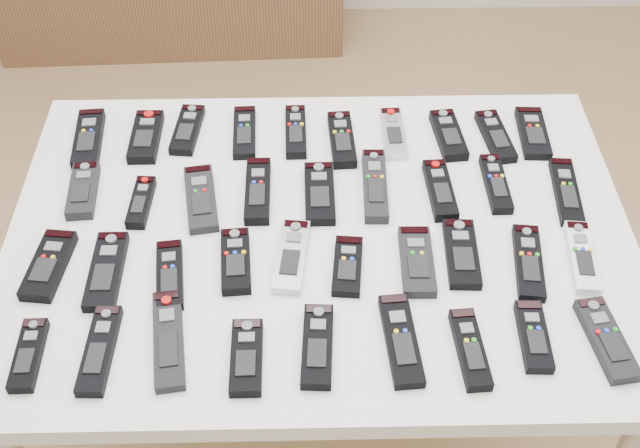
{
  "coord_description": "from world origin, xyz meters",
  "views": [
    {
      "loc": [
        0.05,
        -1.24,
        1.94
      ],
      "look_at": [
        0.07,
        -0.14,
        0.8
      ],
      "focal_mm": 45.0,
      "sensor_mm": 36.0,
      "label": 1
    }
  ],
  "objects_px": {
    "remote_7": "(448,135)",
    "remote_11": "(141,202)",
    "remote_13": "(258,191)",
    "remote_4": "(296,132)",
    "remote_29": "(29,355)",
    "remote_36": "(534,336)",
    "remote_17": "(496,184)",
    "remote_1": "(146,137)",
    "remote_31": "(169,340)",
    "remote_23": "(292,256)",
    "remote_6": "(393,133)",
    "remote_33": "(317,346)",
    "remote_16": "(440,190)",
    "remote_30": "(100,350)",
    "remote_20": "(106,271)",
    "remote_14": "(320,193)",
    "remote_15": "(375,186)",
    "remote_32": "(247,357)",
    "remote_37": "(606,339)",
    "remote_3": "(245,132)",
    "remote_26": "(462,254)",
    "remote_12": "(201,199)",
    "remote_21": "(170,275)",
    "remote_22": "(236,261)",
    "remote_9": "(533,133)",
    "remote_10": "(83,191)",
    "remote_34": "(401,340)",
    "remote_25": "(417,261)",
    "remote_0": "(88,139)",
    "remote_2": "(187,130)",
    "remote_24": "(348,266)",
    "table": "(320,250)",
    "remote_8": "(495,136)",
    "remote_28": "(582,257)",
    "remote_35": "(470,349)",
    "remote_18": "(566,192)",
    "remote_27": "(528,262)",
    "remote_19": "(49,265)",
    "remote_5": "(342,139)"
  },
  "relations": [
    {
      "from": "remote_11",
      "to": "remote_12",
      "type": "distance_m",
      "value": 0.12
    },
    {
      "from": "remote_1",
      "to": "remote_33",
      "type": "bearing_deg",
      "value": -56.56
    },
    {
      "from": "remote_16",
      "to": "remote_10",
      "type": "bearing_deg",
      "value": 176.08
    },
    {
      "from": "remote_5",
      "to": "remote_36",
      "type": "relative_size",
      "value": 1.19
    },
    {
      "from": "remote_25",
      "to": "remote_26",
      "type": "xyz_separation_m",
      "value": [
        0.09,
        0.02,
        -0.0
      ]
    },
    {
      "from": "remote_17",
      "to": "remote_28",
      "type": "distance_m",
      "value": 0.25
    },
    {
      "from": "remote_0",
      "to": "remote_2",
      "type": "height_order",
      "value": "remote_0"
    },
    {
      "from": "remote_11",
      "to": "remote_23",
      "type": "distance_m",
      "value": 0.35
    },
    {
      "from": "remote_2",
      "to": "remote_7",
      "type": "bearing_deg",
      "value": 2.69
    },
    {
      "from": "remote_15",
      "to": "remote_28",
      "type": "relative_size",
      "value": 1.16
    },
    {
      "from": "remote_14",
      "to": "remote_11",
      "type": "bearing_deg",
      "value": -177.46
    },
    {
      "from": "remote_6",
      "to": "remote_33",
      "type": "height_order",
      "value": "same"
    },
    {
      "from": "remote_7",
      "to": "remote_11",
      "type": "xyz_separation_m",
      "value": [
        -0.66,
        -0.2,
        -0.0
      ]
    },
    {
      "from": "remote_1",
      "to": "remote_31",
      "type": "height_order",
      "value": "remote_1"
    },
    {
      "from": "remote_30",
      "to": "remote_35",
      "type": "height_order",
      "value": "remote_35"
    },
    {
      "from": "remote_12",
      "to": "remote_25",
      "type": "bearing_deg",
      "value": -31.87
    },
    {
      "from": "remote_7",
      "to": "remote_16",
      "type": "bearing_deg",
      "value": -108.82
    },
    {
      "from": "remote_19",
      "to": "remote_21",
      "type": "bearing_deg",
      "value": 0.27
    },
    {
      "from": "remote_8",
      "to": "remote_34",
      "type": "xyz_separation_m",
      "value": [
        -0.26,
        -0.55,
        0.0
      ]
    },
    {
      "from": "remote_2",
      "to": "remote_22",
      "type": "relative_size",
      "value": 1.04
    },
    {
      "from": "remote_3",
      "to": "remote_26",
      "type": "relative_size",
      "value": 1.01
    },
    {
      "from": "remote_31",
      "to": "remote_32",
      "type": "xyz_separation_m",
      "value": [
        0.14,
        -0.04,
        0.0
      ]
    },
    {
      "from": "remote_11",
      "to": "remote_13",
      "type": "relative_size",
      "value": 0.76
    },
    {
      "from": "remote_4",
      "to": "remote_18",
      "type": "xyz_separation_m",
      "value": [
        0.56,
        -0.21,
        -0.0
      ]
    },
    {
      "from": "remote_1",
      "to": "remote_3",
      "type": "relative_size",
      "value": 0.96
    },
    {
      "from": "remote_26",
      "to": "remote_29",
      "type": "bearing_deg",
      "value": -161.84
    },
    {
      "from": "remote_2",
      "to": "remote_33",
      "type": "height_order",
      "value": "remote_33"
    },
    {
      "from": "remote_4",
      "to": "remote_32",
      "type": "relative_size",
      "value": 1.12
    },
    {
      "from": "remote_23",
      "to": "remote_37",
      "type": "bearing_deg",
      "value": -13.79
    },
    {
      "from": "remote_18",
      "to": "remote_28",
      "type": "xyz_separation_m",
      "value": [
        -0.01,
        -0.18,
        0.0
      ]
    },
    {
      "from": "remote_15",
      "to": "remote_34",
      "type": "distance_m",
      "value": 0.4
    },
    {
      "from": "remote_9",
      "to": "remote_12",
      "type": "xyz_separation_m",
      "value": [
        -0.73,
        -0.2,
        0.0
      ]
    },
    {
      "from": "remote_33",
      "to": "remote_34",
      "type": "xyz_separation_m",
      "value": [
        0.15,
        0.01,
        -0.0
      ]
    },
    {
      "from": "remote_17",
      "to": "remote_28",
      "type": "relative_size",
      "value": 0.95
    },
    {
      "from": "remote_29",
      "to": "remote_36",
      "type": "height_order",
      "value": "same"
    },
    {
      "from": "remote_32",
      "to": "remote_24",
      "type": "bearing_deg",
      "value": 47.81
    },
    {
      "from": "remote_35",
      "to": "remote_37",
      "type": "xyz_separation_m",
      "value": [
        0.24,
        0.02,
        -0.0
      ]
    },
    {
      "from": "remote_30",
      "to": "remote_20",
      "type": "bearing_deg",
      "value": 97.79
    },
    {
      "from": "remote_14",
      "to": "remote_6",
      "type": "bearing_deg",
      "value": 47.85
    },
    {
      "from": "remote_27",
      "to": "remote_31",
      "type": "xyz_separation_m",
      "value": [
        -0.67,
        -0.17,
        0.0
      ]
    },
    {
      "from": "remote_4",
      "to": "remote_13",
      "type": "bearing_deg",
      "value": -113.11
    },
    {
      "from": "remote_15",
      "to": "remote_32",
      "type": "bearing_deg",
      "value": -118.82
    },
    {
      "from": "remote_17",
      "to": "remote_1",
      "type": "bearing_deg",
      "value": 166.7
    },
    {
      "from": "remote_1",
      "to": "remote_24",
      "type": "distance_m",
      "value": 0.58
    },
    {
      "from": "remote_20",
      "to": "remote_29",
      "type": "height_order",
      "value": "same"
    },
    {
      "from": "remote_26",
      "to": "remote_12",
      "type": "bearing_deg",
      "value": 164.9
    },
    {
      "from": "remote_21",
      "to": "remote_22",
      "type": "distance_m",
      "value": 0.13
    },
    {
      "from": "remote_31",
      "to": "remote_36",
      "type": "xyz_separation_m",
      "value": [
        0.64,
        -0.01,
        0.0
      ]
    },
    {
      "from": "remote_4",
      "to": "remote_16",
      "type": "bearing_deg",
      "value": -34.25
    },
    {
      "from": "table",
      "to": "remote_26",
      "type": "distance_m",
      "value": 0.29
    }
  ]
}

